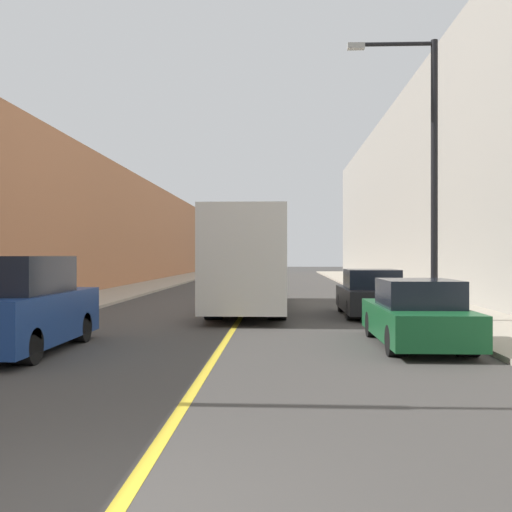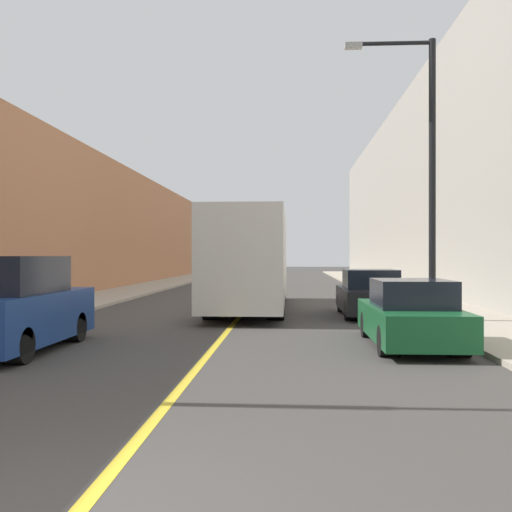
{
  "view_description": "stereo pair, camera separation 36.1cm",
  "coord_description": "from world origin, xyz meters",
  "px_view_note": "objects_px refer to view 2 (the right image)",
  "views": [
    {
      "loc": [
        1.29,
        -4.29,
        2.0
      ],
      "look_at": [
        0.35,
        18.29,
        1.97
      ],
      "focal_mm": 42.0,
      "sensor_mm": 36.0,
      "label": 1
    },
    {
      "loc": [
        1.65,
        -4.27,
        2.0
      ],
      "look_at": [
        0.35,
        18.29,
        1.97
      ],
      "focal_mm": 42.0,
      "sensor_mm": 36.0,
      "label": 2
    }
  ],
  "objects_px": {
    "bus": "(251,259)",
    "car_right_mid": "(370,295)",
    "car_right_near": "(410,316)",
    "parked_suv_left": "(12,308)",
    "street_lamp_right": "(425,161)"
  },
  "relations": [
    {
      "from": "car_right_mid",
      "to": "car_right_near",
      "type": "bearing_deg",
      "value": -89.72
    },
    {
      "from": "bus",
      "to": "car_right_mid",
      "type": "bearing_deg",
      "value": -29.42
    },
    {
      "from": "parked_suv_left",
      "to": "car_right_mid",
      "type": "relative_size",
      "value": 1.04
    },
    {
      "from": "car_right_near",
      "to": "car_right_mid",
      "type": "relative_size",
      "value": 1.02
    },
    {
      "from": "bus",
      "to": "parked_suv_left",
      "type": "distance_m",
      "value": 10.9
    },
    {
      "from": "parked_suv_left",
      "to": "street_lamp_right",
      "type": "xyz_separation_m",
      "value": [
        9.65,
        5.56,
        3.82
      ]
    },
    {
      "from": "parked_suv_left",
      "to": "street_lamp_right",
      "type": "distance_m",
      "value": 11.77
    },
    {
      "from": "car_right_near",
      "to": "car_right_mid",
      "type": "height_order",
      "value": "car_right_mid"
    },
    {
      "from": "car_right_mid",
      "to": "street_lamp_right",
      "type": "relative_size",
      "value": 0.54
    },
    {
      "from": "bus",
      "to": "car_right_mid",
      "type": "xyz_separation_m",
      "value": [
        4.03,
        -2.27,
        -1.16
      ]
    },
    {
      "from": "bus",
      "to": "street_lamp_right",
      "type": "distance_m",
      "value": 7.5
    },
    {
      "from": "bus",
      "to": "car_right_near",
      "type": "distance_m",
      "value": 9.73
    },
    {
      "from": "parked_suv_left",
      "to": "car_right_mid",
      "type": "height_order",
      "value": "parked_suv_left"
    },
    {
      "from": "bus",
      "to": "car_right_near",
      "type": "relative_size",
      "value": 2.55
    },
    {
      "from": "street_lamp_right",
      "to": "parked_suv_left",
      "type": "bearing_deg",
      "value": -150.06
    }
  ]
}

